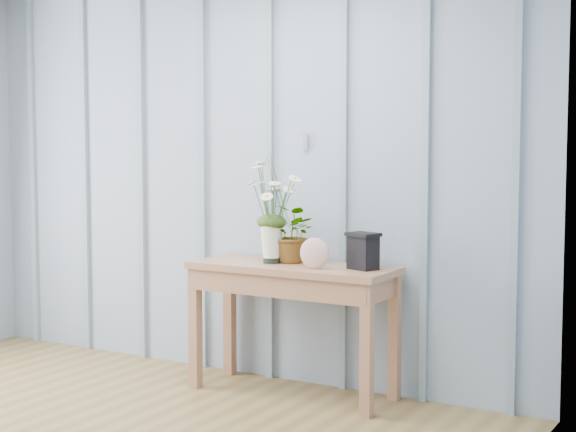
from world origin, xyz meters
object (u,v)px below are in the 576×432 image
Objects in this scene: felt_disc_vessel at (314,253)px; carved_box at (363,251)px; daisy_vase at (272,196)px; sideboard at (292,284)px.

felt_disc_vessel is 0.27m from carved_box.
daisy_vase is at bearing -176.58° from carved_box.
daisy_vase is 0.45m from felt_disc_vessel.
felt_disc_vessel is at bearing -26.66° from sideboard.
carved_box is at bearing 2.61° from sideboard.
felt_disc_vessel is (0.33, -0.08, -0.30)m from daisy_vase.
sideboard is at bearing 6.11° from daisy_vase.
carved_box is (0.24, 0.12, 0.02)m from felt_disc_vessel.
daisy_vase is (-0.13, -0.01, 0.50)m from sideboard.
sideboard is at bearing -177.39° from carved_box.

